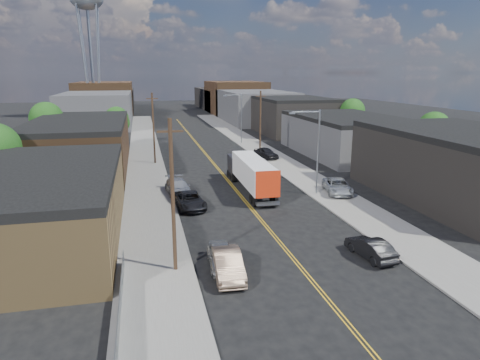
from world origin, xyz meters
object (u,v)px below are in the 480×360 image
car_left_c (189,200)px  car_left_a (221,256)px  water_tower (87,2)px  car_right_oncoming (371,248)px  car_left_b (228,264)px  car_left_d (178,187)px  semi_truck (250,171)px  car_right_lot_c (266,153)px  car_right_lot_a (338,186)px

car_left_c → car_left_a: bearing=-93.3°
water_tower → car_right_oncoming: bearing=-74.9°
water_tower → car_left_b: water_tower is taller
car_left_d → car_left_c: bearing=-87.2°
semi_truck → car_left_d: bearing=-177.2°
water_tower → car_left_c: (16.25, -86.66, -29.89)m
semi_truck → car_left_c: semi_truck is taller
car_right_oncoming → car_left_a: bearing=-11.7°
car_left_b → car_right_lot_c: size_ratio=1.04×
water_tower → car_right_lot_a: bearing=-69.4°
water_tower → car_right_oncoming: water_tower is taller
car_left_c → car_right_oncoming: size_ratio=1.25×
car_left_a → car_right_lot_c: bearing=72.7°
car_right_oncoming → water_tower: bearing=-81.4°
car_left_a → car_right_lot_c: size_ratio=0.92×
car_left_c → car_right_lot_c: (13.95, 21.37, 0.20)m
water_tower → car_left_c: water_tower is taller
car_left_a → car_right_oncoming: (10.47, -0.95, -0.03)m
car_left_a → car_left_c: car_left_c is taller
car_left_a → car_left_c: 13.35m
car_left_a → car_right_lot_c: 37.19m
car_right_oncoming → car_left_b: bearing=-3.7°
semi_truck → car_left_a: semi_truck is taller
car_left_b → car_right_lot_c: bearing=73.4°
car_right_lot_a → car_right_lot_c: (-2.00, 20.22, 0.05)m
car_left_d → car_right_lot_c: 22.11m
car_left_a → car_left_d: bearing=97.7°
water_tower → car_left_b: bearing=-80.5°
car_right_oncoming → car_right_lot_c: bearing=-101.1°
car_left_a → car_right_lot_a: 21.11m
car_right_lot_c → car_left_c: bearing=-140.1°
car_left_c → car_left_d: 4.82m
water_tower → car_right_oncoming: size_ratio=8.44×
car_left_a → car_right_lot_a: car_right_lot_a is taller
car_left_b → car_left_c: (-0.75, 14.79, -0.05)m
semi_truck → car_left_d: size_ratio=2.51×
water_tower → car_left_a: (16.85, -100.00, -29.90)m
car_right_lot_a → car_left_d: bearing=-179.6°
car_right_lot_a → water_tower: bearing=123.3°
semi_truck → car_left_a: 19.57m
car_left_a → car_right_lot_a: (15.35, 14.49, 0.17)m
water_tower → car_left_c: size_ratio=6.77×
car_left_a → car_right_lot_a: bearing=47.1°
water_tower → car_left_d: bearing=-79.2°
water_tower → car_right_oncoming: (27.32, -100.95, -29.93)m
semi_truck → car_right_oncoming: (3.82, -19.30, -1.39)m
car_left_d → car_right_oncoming: bearing=-63.4°
car_left_b → car_left_c: bearing=96.3°
car_right_oncoming → car_left_d: bearing=-64.9°
water_tower → car_left_d: (15.60, -81.89, -29.83)m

